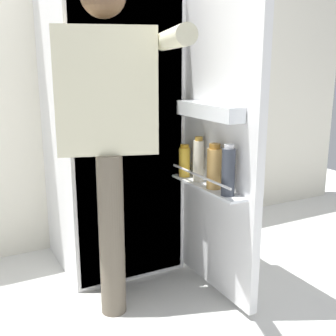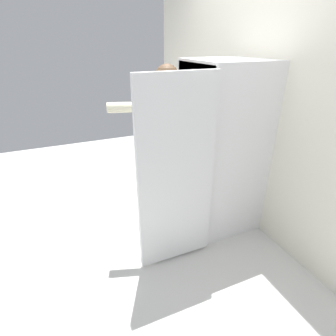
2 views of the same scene
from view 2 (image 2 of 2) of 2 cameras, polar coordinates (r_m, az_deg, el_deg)
The scene contains 4 objects.
ground_plane at distance 2.74m, azimuth -0.34°, elevation -13.61°, with size 6.04×6.04×0.00m, color silver.
kitchen_wall at distance 2.67m, azimuth 19.24°, elevation 14.43°, with size 4.40×0.10×2.55m, color silver.
refrigerator at distance 2.53m, azimuth 10.86°, elevation 3.58°, with size 0.69×1.27×1.60m.
person at distance 2.44m, azimuth -0.20°, elevation 6.70°, with size 0.54×0.80×1.57m.
Camera 2 is at (1.95, -0.82, 1.74)m, focal length 28.28 mm.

